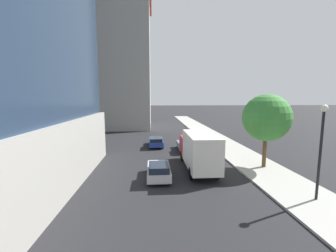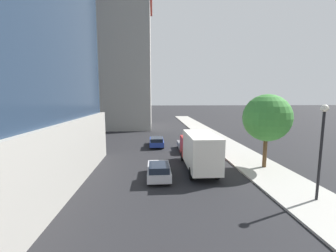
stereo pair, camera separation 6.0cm
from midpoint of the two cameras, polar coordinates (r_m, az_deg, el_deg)
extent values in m
cube|color=#9E9B93|center=(20.51, 25.82, -11.78)|extent=(4.50, 120.00, 0.15)
cube|color=#9E9B93|center=(51.88, -13.81, 16.70)|extent=(15.54, 15.39, 30.32)
cube|color=gold|center=(47.92, -9.01, 23.49)|extent=(0.90, 0.90, 39.87)
cylinder|color=black|center=(16.51, 35.00, -6.56)|extent=(0.16, 0.16, 5.61)
sphere|color=silver|center=(16.13, 35.78, 3.81)|extent=(0.44, 0.44, 0.44)
cylinder|color=brown|center=(22.17, 23.98, -6.03)|extent=(0.36, 0.36, 3.01)
sphere|color=#387F33|center=(21.70, 24.40, 2.00)|extent=(4.29, 4.29, 4.29)
cube|color=#233D9E|center=(29.80, -3.21, -4.18)|extent=(1.86, 4.49, 0.65)
cube|color=#19212D|center=(28.61, -3.18, -3.53)|extent=(1.56, 2.33, 0.46)
cylinder|color=black|center=(31.35, -4.75, -4.13)|extent=(0.22, 0.63, 0.63)
cylinder|color=black|center=(31.37, -1.75, -4.10)|extent=(0.22, 0.63, 0.63)
cylinder|color=black|center=(28.36, -4.81, -5.36)|extent=(0.22, 0.63, 0.63)
cylinder|color=black|center=(28.39, -1.50, -5.32)|extent=(0.22, 0.63, 0.63)
cube|color=slate|center=(27.31, 4.67, -5.24)|extent=(1.93, 4.49, 0.64)
cube|color=#19212D|center=(26.38, 4.96, -4.43)|extent=(1.62, 2.09, 0.48)
cylinder|color=black|center=(28.74, 2.52, -5.14)|extent=(0.22, 0.66, 0.66)
cylinder|color=black|center=(28.98, 5.87, -5.07)|extent=(0.22, 0.66, 0.66)
cylinder|color=black|center=(25.78, 3.30, -6.60)|extent=(0.22, 0.66, 0.66)
cylinder|color=black|center=(26.05, 7.04, -6.50)|extent=(0.22, 0.66, 0.66)
cube|color=#B7B7BC|center=(18.17, -2.57, -11.71)|extent=(1.83, 4.03, 0.66)
cube|color=#19212D|center=(17.13, -2.50, -10.86)|extent=(1.54, 2.05, 0.50)
cylinder|color=black|center=(19.55, -5.09, -11.20)|extent=(0.22, 0.66, 0.66)
cylinder|color=black|center=(19.59, -0.28, -11.14)|extent=(0.22, 0.66, 0.66)
cylinder|color=black|center=(16.98, -5.24, -14.14)|extent=(0.22, 0.66, 0.66)
cylinder|color=black|center=(17.02, 0.36, -14.06)|extent=(0.22, 0.66, 0.66)
cube|color=#B21E1E|center=(22.95, 6.33, -5.16)|extent=(2.40, 2.20, 1.95)
cube|color=silver|center=(19.04, 8.54, -6.36)|extent=(2.40, 5.50, 2.89)
cylinder|color=black|center=(23.05, 3.69, -7.83)|extent=(0.30, 1.02, 1.02)
cylinder|color=black|center=(23.42, 8.86, -7.66)|extent=(0.30, 1.02, 1.02)
cylinder|color=black|center=(17.98, 6.06, -12.29)|extent=(0.30, 1.02, 1.02)
cylinder|color=black|center=(18.46, 12.67, -11.90)|extent=(0.30, 1.02, 1.02)
camera|label=1|loc=(0.03, -90.12, -0.02)|focal=23.16mm
camera|label=2|loc=(0.03, 89.88, 0.02)|focal=23.16mm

